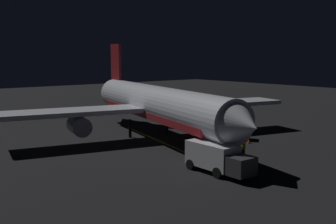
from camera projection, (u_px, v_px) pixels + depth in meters
The scene contains 10 objects.
ground_plane at pixel (157, 140), 49.33m from camera, with size 180.00×180.00×0.20m, color black.
apron_guide_stripe at pixel (172, 146), 45.54m from camera, with size 0.24×26.86×0.01m, color gold.
airliner at pixel (155, 105), 49.31m from camera, with size 35.97×38.65×11.54m.
baggage_truck at pixel (217, 158), 34.99m from camera, with size 2.40×6.59×2.52m.
catering_truck at pixel (218, 128), 49.90m from camera, with size 5.37×6.13×2.49m.
ground_crew_worker at pixel (243, 149), 40.23m from camera, with size 0.40×0.40×1.74m.
traffic_cone_near_left at pixel (249, 141), 47.12m from camera, with size 0.50×0.50×0.55m.
traffic_cone_near_right at pixel (223, 145), 45.30m from camera, with size 0.50×0.50×0.55m.
traffic_cone_under_wing at pixel (223, 157), 39.94m from camera, with size 0.50×0.50×0.55m.
traffic_cone_far at pixel (234, 151), 42.08m from camera, with size 0.50×0.50×0.55m.
Camera 1 is at (29.55, 38.39, 9.88)m, focal length 44.50 mm.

